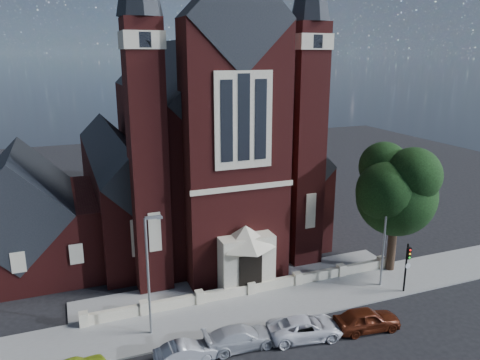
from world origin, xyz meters
The scene contains 14 objects.
ground centered at (0.00, 15.00, 0.00)m, with size 120.00×120.00×0.00m, color black.
pavement_strip centered at (0.00, 4.50, 0.00)m, with size 60.00×5.00×0.12m, color gray.
forecourt_paving centered at (0.00, 8.50, 0.00)m, with size 26.00×3.00×0.14m, color gray.
forecourt_wall centered at (0.00, 6.50, 0.00)m, with size 24.00×0.40×0.90m, color #BCB495.
church centered at (0.00, 22.94, 8.19)m, with size 20.01×34.90×29.20m.
parish_hall centered at (-16.00, 18.00, 4.01)m, with size 12.00×12.20×10.24m.
street_tree centered at (12.60, 5.71, 6.96)m, with size 6.40×6.60×10.70m.
street_lamp_left centered at (-7.91, 4.00, 4.60)m, with size 1.16×0.22×8.09m.
street_lamp_right centered at (10.09, 4.00, 4.60)m, with size 1.16×0.22×8.09m.
traffic_signal centered at (11.00, 2.43, 2.58)m, with size 0.28×0.42×4.00m.
car_silver_a centered at (-6.61, 0.50, 0.61)m, with size 1.30×3.72×1.23m, color #A3A5AB.
car_silver_b centered at (-3.10, 0.65, 0.68)m, with size 1.90×4.67×1.35m, color silver.
car_white_suv centered at (1.15, 0.11, 0.68)m, with size 2.26×4.91×1.36m, color white.
car_dark_red centered at (5.31, -0.62, 0.76)m, with size 1.79×4.46×1.52m, color #501C0D.
Camera 1 is at (-12.33, -22.92, 17.65)m, focal length 35.00 mm.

